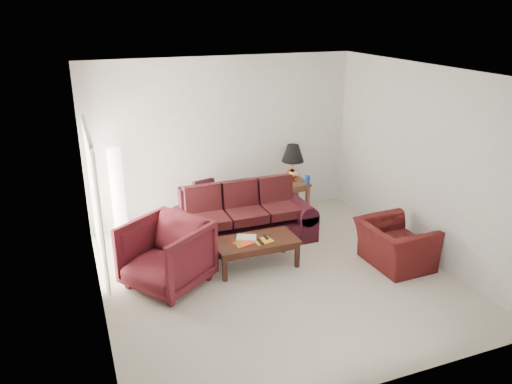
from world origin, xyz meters
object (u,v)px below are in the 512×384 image
(armchair_left, at_px, (166,255))
(armchair_right, at_px, (395,244))
(end_table, at_px, (291,197))
(sofa, at_px, (244,216))
(floor_lamp, at_px, (118,193))
(coffee_table, at_px, (256,253))

(armchair_left, relative_size, armchair_right, 1.01)
(end_table, bearing_deg, sofa, -145.67)
(sofa, distance_m, armchair_right, 2.49)
(floor_lamp, distance_m, armchair_left, 1.94)
(floor_lamp, xyz_separation_m, armchair_left, (0.43, -1.86, -0.33))
(end_table, xyz_separation_m, armchair_left, (-2.79, -1.80, 0.17))
(end_table, relative_size, armchair_right, 0.61)
(sofa, height_order, end_table, sofa)
(floor_lamp, relative_size, armchair_right, 1.55)
(armchair_right, bearing_deg, end_table, 12.74)
(armchair_left, bearing_deg, armchair_right, 43.46)
(sofa, distance_m, floor_lamp, 2.18)
(sofa, relative_size, armchair_left, 2.20)
(sofa, height_order, armchair_left, armchair_left)
(floor_lamp, xyz_separation_m, armchair_right, (3.85, -2.53, -0.48))
(sofa, height_order, coffee_table, sofa)
(sofa, bearing_deg, coffee_table, -96.63)
(sofa, xyz_separation_m, end_table, (1.27, 0.87, -0.16))
(floor_lamp, bearing_deg, sofa, -25.60)
(coffee_table, bearing_deg, sofa, 92.17)
(end_table, height_order, coffee_table, end_table)
(end_table, xyz_separation_m, armchair_right, (0.64, -2.46, 0.02))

